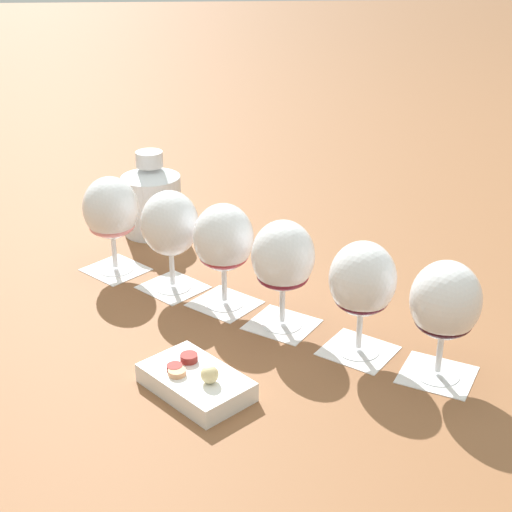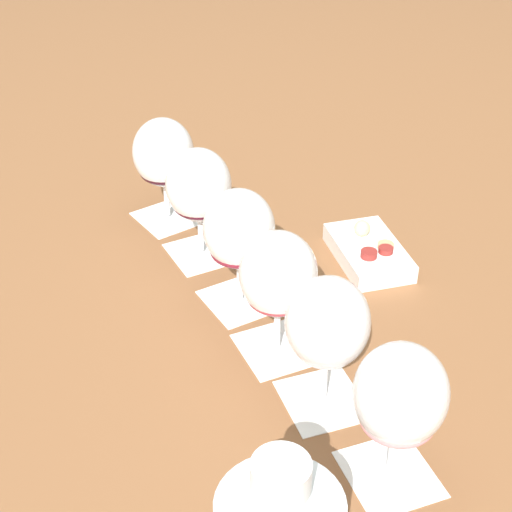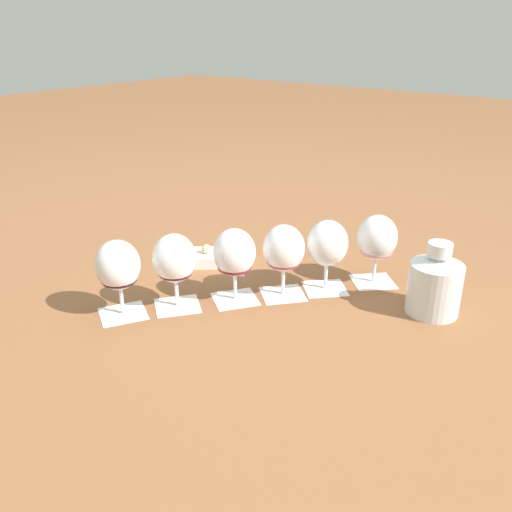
% 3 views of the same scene
% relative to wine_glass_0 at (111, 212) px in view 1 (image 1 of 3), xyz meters
% --- Properties ---
extents(ground_plane, '(8.00, 8.00, 0.00)m').
position_rel_wine_glass_0_xyz_m(ground_plane, '(0.18, 0.24, -0.11)').
color(ground_plane, brown).
extents(tasting_card_0, '(0.14, 0.14, 0.00)m').
position_rel_wine_glass_0_xyz_m(tasting_card_0, '(-0.00, 0.00, -0.11)').
color(tasting_card_0, white).
rests_on(tasting_card_0, ground_plane).
extents(tasting_card_1, '(0.14, 0.14, 0.00)m').
position_rel_wine_glass_0_xyz_m(tasting_card_1, '(0.08, 0.11, -0.11)').
color(tasting_card_1, white).
rests_on(tasting_card_1, ground_plane).
extents(tasting_card_2, '(0.14, 0.14, 0.00)m').
position_rel_wine_glass_0_xyz_m(tasting_card_2, '(0.14, 0.19, -0.11)').
color(tasting_card_2, white).
rests_on(tasting_card_2, ground_plane).
extents(tasting_card_3, '(0.13, 0.13, 0.00)m').
position_rel_wine_glass_0_xyz_m(tasting_card_3, '(0.21, 0.28, -0.11)').
color(tasting_card_3, white).
rests_on(tasting_card_3, ground_plane).
extents(tasting_card_4, '(0.13, 0.14, 0.00)m').
position_rel_wine_glass_0_xyz_m(tasting_card_4, '(0.30, 0.39, -0.11)').
color(tasting_card_4, white).
rests_on(tasting_card_4, ground_plane).
extents(tasting_card_5, '(0.13, 0.13, 0.00)m').
position_rel_wine_glass_0_xyz_m(tasting_card_5, '(0.37, 0.49, -0.11)').
color(tasting_card_5, white).
rests_on(tasting_card_5, ground_plane).
extents(wine_glass_0, '(0.10, 0.10, 0.17)m').
position_rel_wine_glass_0_xyz_m(wine_glass_0, '(0.00, 0.00, 0.00)').
color(wine_glass_0, white).
rests_on(wine_glass_0, tasting_card_0).
extents(wine_glass_1, '(0.10, 0.10, 0.17)m').
position_rel_wine_glass_0_xyz_m(wine_glass_1, '(0.08, 0.11, -0.00)').
color(wine_glass_1, white).
rests_on(wine_glass_1, tasting_card_1).
extents(wine_glass_2, '(0.10, 0.10, 0.17)m').
position_rel_wine_glass_0_xyz_m(wine_glass_2, '(0.14, 0.19, -0.00)').
color(wine_glass_2, white).
rests_on(wine_glass_2, tasting_card_2).
extents(wine_glass_3, '(0.10, 0.10, 0.17)m').
position_rel_wine_glass_0_xyz_m(wine_glass_3, '(0.21, 0.28, 0.00)').
color(wine_glass_3, white).
rests_on(wine_glass_3, tasting_card_3).
extents(wine_glass_4, '(0.10, 0.10, 0.17)m').
position_rel_wine_glass_0_xyz_m(wine_glass_4, '(0.30, 0.39, -0.00)').
color(wine_glass_4, white).
rests_on(wine_glass_4, tasting_card_4).
extents(wine_glass_5, '(0.10, 0.10, 0.17)m').
position_rel_wine_glass_0_xyz_m(wine_glass_5, '(0.37, 0.49, -0.00)').
color(wine_glass_5, white).
rests_on(wine_glass_5, tasting_card_5).
extents(ceramic_vase, '(0.12, 0.12, 0.17)m').
position_rel_wine_glass_0_xyz_m(ceramic_vase, '(-0.17, 0.06, -0.04)').
color(ceramic_vase, silver).
rests_on(ceramic_vase, ground_plane).
extents(snack_dish, '(0.18, 0.17, 0.05)m').
position_rel_wine_glass_0_xyz_m(snack_dish, '(0.39, 0.15, -0.10)').
color(snack_dish, white).
rests_on(snack_dish, ground_plane).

